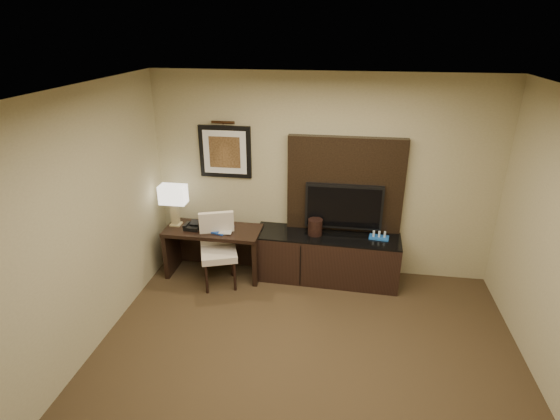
% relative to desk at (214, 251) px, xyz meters
% --- Properties ---
extents(floor, '(4.50, 5.00, 0.01)m').
position_rel_desk_xyz_m(floor, '(1.42, -2.10, -0.35)').
color(floor, '#372818').
rests_on(floor, ground).
extents(ceiling, '(4.50, 5.00, 0.01)m').
position_rel_desk_xyz_m(ceiling, '(1.42, -2.10, 2.36)').
color(ceiling, silver).
rests_on(ceiling, wall_back).
extents(wall_back, '(4.50, 0.01, 2.70)m').
position_rel_desk_xyz_m(wall_back, '(1.42, 0.40, 1.01)').
color(wall_back, tan).
rests_on(wall_back, floor).
extents(wall_left, '(0.01, 5.00, 2.70)m').
position_rel_desk_xyz_m(wall_left, '(-0.83, -2.10, 1.01)').
color(wall_left, tan).
rests_on(wall_left, floor).
extents(desk, '(1.29, 0.56, 0.69)m').
position_rel_desk_xyz_m(desk, '(0.00, 0.00, 0.00)').
color(desk, black).
rests_on(desk, floor).
extents(credenza, '(1.93, 0.60, 0.66)m').
position_rel_desk_xyz_m(credenza, '(1.52, 0.10, -0.01)').
color(credenza, black).
rests_on(credenza, floor).
extents(tv_wall_panel, '(1.50, 0.12, 1.30)m').
position_rel_desk_xyz_m(tv_wall_panel, '(1.72, 0.34, 0.93)').
color(tv_wall_panel, black).
rests_on(tv_wall_panel, wall_back).
extents(tv, '(1.00, 0.08, 0.60)m').
position_rel_desk_xyz_m(tv, '(1.72, 0.24, 0.68)').
color(tv, black).
rests_on(tv, tv_wall_panel).
extents(artwork, '(0.70, 0.04, 0.70)m').
position_rel_desk_xyz_m(artwork, '(0.12, 0.38, 1.31)').
color(artwork, black).
rests_on(artwork, wall_back).
extents(picture_light, '(0.04, 0.04, 0.30)m').
position_rel_desk_xyz_m(picture_light, '(0.12, 0.34, 1.71)').
color(picture_light, '#3C2313').
rests_on(picture_light, wall_back).
extents(desk_chair, '(0.60, 0.64, 0.94)m').
position_rel_desk_xyz_m(desk_chair, '(0.15, -0.26, 0.13)').
color(desk_chair, beige).
rests_on(desk_chair, floor).
extents(table_lamp, '(0.40, 0.27, 0.61)m').
position_rel_desk_xyz_m(table_lamp, '(-0.53, 0.05, 0.65)').
color(table_lamp, tan).
rests_on(table_lamp, desk).
extents(desk_phone, '(0.21, 0.19, 0.10)m').
position_rel_desk_xyz_m(desk_phone, '(-0.27, -0.04, 0.39)').
color(desk_phone, black).
rests_on(desk_phone, desk).
extents(blue_folder, '(0.30, 0.35, 0.02)m').
position_rel_desk_xyz_m(blue_folder, '(0.12, -0.01, 0.35)').
color(blue_folder, '#1A43AD').
rests_on(blue_folder, desk).
extents(book, '(0.17, 0.04, 0.23)m').
position_rel_desk_xyz_m(book, '(0.11, -0.06, 0.46)').
color(book, '#B5A58E').
rests_on(book, desk).
extents(ice_bucket, '(0.22, 0.22, 0.21)m').
position_rel_desk_xyz_m(ice_bucket, '(1.36, 0.11, 0.42)').
color(ice_bucket, black).
rests_on(ice_bucket, credenza).
extents(minibar_tray, '(0.27, 0.18, 0.09)m').
position_rel_desk_xyz_m(minibar_tray, '(2.19, 0.12, 0.36)').
color(minibar_tray, '#1B57B2').
rests_on(minibar_tray, credenza).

